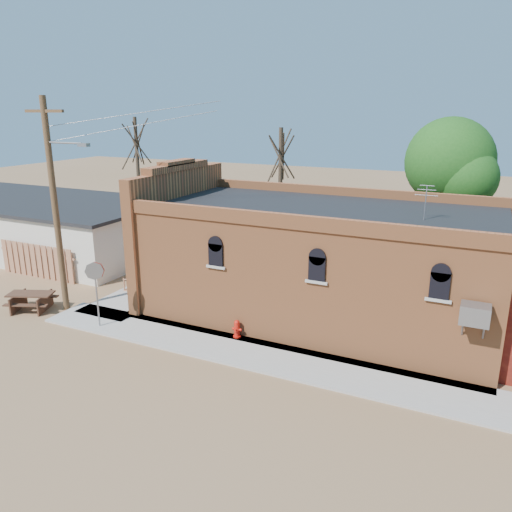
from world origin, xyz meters
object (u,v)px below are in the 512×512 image
at_px(utility_pole, 55,202).
at_px(fire_hydrant, 237,329).
at_px(stop_sign, 95,277).
at_px(trash_barrel, 150,279).
at_px(brick_bar, 313,261).
at_px(picnic_table, 31,299).

xyz_separation_m(utility_pole, fire_hydrant, (8.10, 0.60, -4.35)).
xyz_separation_m(stop_sign, trash_barrel, (-0.85, 4.51, -1.63)).
relative_size(brick_bar, picnic_table, 7.15).
bearing_deg(brick_bar, utility_pole, -156.31).
xyz_separation_m(fire_hydrant, trash_barrel, (-6.34, 3.06, 0.09)).
bearing_deg(fire_hydrant, brick_bar, 53.04).
bearing_deg(brick_bar, stop_sign, -144.36).
bearing_deg(trash_barrel, picnic_table, -125.51).
bearing_deg(trash_barrel, stop_sign, -79.27).
bearing_deg(utility_pole, fire_hydrant, 4.21).
distance_m(brick_bar, picnic_table, 12.35).
bearing_deg(stop_sign, trash_barrel, 85.09).
height_order(utility_pole, stop_sign, utility_pole).
bearing_deg(picnic_table, trash_barrel, 31.53).
bearing_deg(picnic_table, utility_pole, 4.36).
height_order(utility_pole, fire_hydrant, utility_pole).
distance_m(utility_pole, fire_hydrant, 9.21).
bearing_deg(picnic_table, stop_sign, -25.18).
distance_m(utility_pole, stop_sign, 3.80).
height_order(brick_bar, utility_pole, utility_pole).
height_order(brick_bar, fire_hydrant, brick_bar).
height_order(fire_hydrant, picnic_table, picnic_table).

